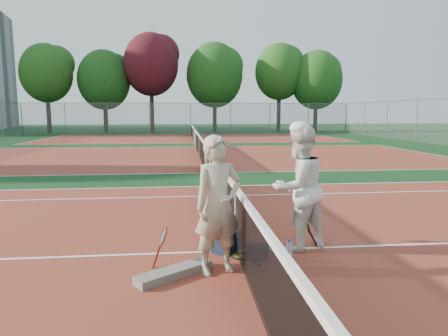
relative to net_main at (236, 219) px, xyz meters
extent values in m
plane|color=black|center=(0.00, 0.00, -0.51)|extent=(130.00, 130.00, 0.00)
cube|color=maroon|center=(0.00, 0.00, -0.51)|extent=(23.77, 10.97, 0.01)
cube|color=maroon|center=(0.00, 13.50, -0.51)|extent=(23.77, 10.97, 0.01)
cube|color=maroon|center=(0.00, 27.00, -0.51)|extent=(23.77, 10.97, 0.01)
imported|color=#BCAB92|center=(-0.35, -0.78, 0.42)|extent=(0.79, 0.66, 1.85)
imported|color=white|center=(0.98, 0.04, 0.46)|extent=(1.17, 1.07, 1.95)
cube|color=#101832|center=(-0.16, 0.00, -0.35)|extent=(0.49, 0.49, 0.33)
cube|color=black|center=(0.26, -0.37, -0.40)|extent=(0.33, 0.32, 0.22)
cube|color=#66625D|center=(-0.94, -0.89, -0.45)|extent=(1.03, 0.83, 0.11)
cylinder|color=#C9E0FF|center=(0.70, -0.53, -0.36)|extent=(0.09, 0.09, 0.30)
cylinder|color=#382314|center=(-14.45, 36.97, 1.90)|extent=(0.44, 0.44, 4.82)
ellipsoid|color=#1D4914|center=(-14.45, 36.97, 5.52)|extent=(5.15, 5.15, 5.92)
cylinder|color=#382314|center=(-8.91, 37.77, 1.67)|extent=(0.44, 0.44, 4.37)
ellipsoid|color=#154213|center=(-8.91, 37.77, 4.95)|extent=(5.42, 5.42, 6.24)
cylinder|color=#382314|center=(-4.00, 37.49, 2.32)|extent=(0.44, 0.44, 5.65)
ellipsoid|color=#400D16|center=(-4.00, 37.49, 6.56)|extent=(5.71, 5.71, 6.57)
cylinder|color=#382314|center=(2.73, 37.99, 1.92)|extent=(0.44, 0.44, 4.86)
ellipsoid|color=#174814|center=(2.73, 37.99, 5.56)|extent=(6.09, 6.09, 7.00)
cylinder|color=#382314|center=(9.94, 38.28, 2.10)|extent=(0.44, 0.44, 5.23)
ellipsoid|color=#1E4E16|center=(9.94, 38.28, 6.02)|extent=(5.40, 5.40, 6.21)
cylinder|color=#382314|center=(13.97, 37.62, 1.74)|extent=(0.44, 0.44, 4.50)
ellipsoid|color=#1A4C15|center=(13.97, 37.62, 5.12)|extent=(5.61, 5.61, 6.45)
camera|label=1|loc=(-0.81, -5.92, 1.64)|focal=32.00mm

